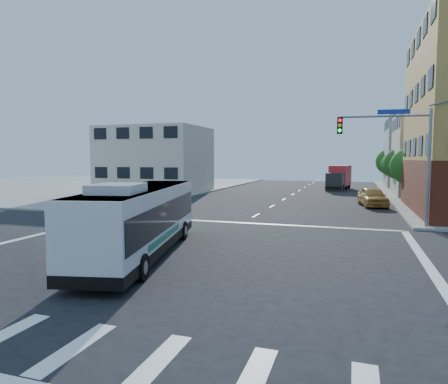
% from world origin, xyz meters
% --- Properties ---
extents(ground, '(120.00, 120.00, 0.00)m').
position_xyz_m(ground, '(0.00, 0.00, 0.00)').
color(ground, black).
rests_on(ground, ground).
extents(sidewalk_nw, '(50.00, 50.00, 0.15)m').
position_xyz_m(sidewalk_nw, '(-35.00, 35.00, 0.07)').
color(sidewalk_nw, gray).
rests_on(sidewalk_nw, ground).
extents(building_east_far, '(12.06, 10.06, 10.00)m').
position_xyz_m(building_east_far, '(16.98, 47.98, 5.01)').
color(building_east_far, '#9B9B96').
rests_on(building_east_far, ground).
extents(building_west, '(12.06, 10.06, 8.00)m').
position_xyz_m(building_west, '(-17.02, 29.98, 4.01)').
color(building_west, beige).
rests_on(building_west, ground).
extents(signal_mast_ne, '(7.91, 1.13, 8.07)m').
position_xyz_m(signal_mast_ne, '(9.08, 10.62, 4.98)').
color(signal_mast_ne, slate).
rests_on(signal_mast_ne, ground).
extents(street_tree_a, '(3.60, 3.60, 5.53)m').
position_xyz_m(street_tree_a, '(11.90, 27.92, 3.59)').
color(street_tree_a, '#3B2715').
rests_on(street_tree_a, ground).
extents(street_tree_b, '(3.80, 3.80, 5.79)m').
position_xyz_m(street_tree_b, '(11.90, 35.92, 3.75)').
color(street_tree_b, '#3B2715').
rests_on(street_tree_b, ground).
extents(street_tree_c, '(3.40, 3.40, 5.29)m').
position_xyz_m(street_tree_c, '(11.90, 43.92, 3.46)').
color(street_tree_c, '#3B2715').
rests_on(street_tree_c, ground).
extents(street_tree_d, '(4.00, 4.00, 6.03)m').
position_xyz_m(street_tree_d, '(11.90, 51.92, 3.88)').
color(street_tree_d, '#3B2715').
rests_on(street_tree_d, ground).
extents(transit_bus, '(4.61, 11.14, 3.22)m').
position_xyz_m(transit_bus, '(-1.82, -0.16, 1.58)').
color(transit_bus, black).
rests_on(transit_bus, ground).
extents(box_truck, '(3.08, 7.32, 3.19)m').
position_xyz_m(box_truck, '(4.77, 40.06, 1.55)').
color(box_truck, '#222227').
rests_on(box_truck, ground).
extents(parked_car, '(2.76, 5.14, 1.66)m').
position_xyz_m(parked_car, '(8.26, 21.66, 0.83)').
color(parked_car, gold).
rests_on(parked_car, ground).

